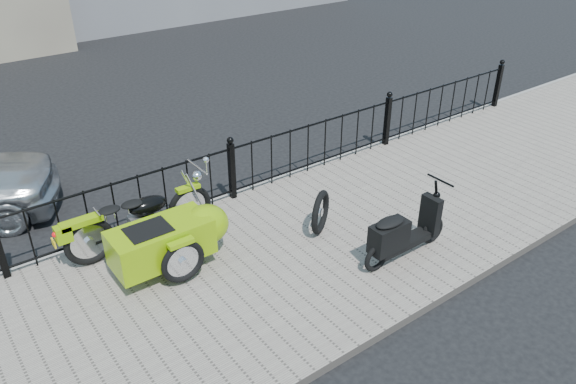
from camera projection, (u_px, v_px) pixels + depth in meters
ground at (280, 239)px, 8.37m from camera, size 120.00×120.00×0.00m
sidewalk at (300, 251)px, 7.99m from camera, size 30.00×3.80×0.12m
curb at (229, 197)px, 9.35m from camera, size 30.00×0.10×0.12m
iron_fence at (232, 172)px, 8.99m from camera, size 14.11×0.11×1.08m
motorcycle_sidecar at (169, 233)px, 7.45m from camera, size 2.28×1.48×0.98m
scooter at (402, 234)px, 7.56m from camera, size 1.52×0.44×1.03m
spare_tire at (320, 212)px, 8.17m from camera, size 0.61×0.45×0.66m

